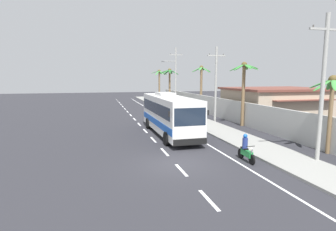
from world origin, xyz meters
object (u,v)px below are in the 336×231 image
(motorcycle_beside_bus, at_px, (246,150))
(roadside_building, at_px, (276,103))
(coach_bus_foreground, at_px, (169,113))
(palm_farthest, at_px, (244,82))
(pedestrian_near_kerb, at_px, (194,111))
(palm_fourth, at_px, (201,81))
(palm_nearest, at_px, (332,95))
(palm_second, at_px, (170,80))
(utility_pole_far, at_px, (175,76))
(utility_pole_mid, at_px, (216,83))
(utility_pole_nearest, at_px, (323,86))
(palm_third, at_px, (159,80))

(motorcycle_beside_bus, relative_size, roadside_building, 0.17)
(coach_bus_foreground, distance_m, palm_farthest, 9.20)
(pedestrian_near_kerb, height_order, palm_fourth, palm_fourth)
(palm_fourth, bearing_deg, motorcycle_beside_bus, -105.29)
(palm_nearest, distance_m, palm_second, 32.22)
(coach_bus_foreground, height_order, palm_nearest, palm_nearest)
(motorcycle_beside_bus, xyz_separation_m, pedestrian_near_kerb, (2.38, 15.74, 0.38))
(motorcycle_beside_bus, bearing_deg, palm_fourth, 74.71)
(palm_nearest, bearing_deg, pedestrian_near_kerb, 103.49)
(pedestrian_near_kerb, bearing_deg, utility_pole_far, -64.61)
(coach_bus_foreground, distance_m, utility_pole_far, 21.78)
(palm_nearest, bearing_deg, utility_pole_far, 94.14)
(palm_nearest, height_order, palm_farthest, palm_farthest)
(coach_bus_foreground, height_order, pedestrian_near_kerb, coach_bus_foreground)
(palm_nearest, xyz_separation_m, palm_second, (-2.25, 32.13, 0.77))
(coach_bus_foreground, relative_size, pedestrian_near_kerb, 6.34)
(utility_pole_mid, bearing_deg, motorcycle_beside_bus, -107.17)
(palm_nearest, bearing_deg, utility_pole_mid, 97.43)
(utility_pole_mid, xyz_separation_m, roadside_building, (8.23, 0.40, -2.49))
(utility_pole_far, bearing_deg, utility_pole_nearest, -89.95)
(utility_pole_nearest, distance_m, roadside_building, 17.97)
(palm_nearest, bearing_deg, coach_bus_foreground, 135.17)
(motorcycle_beside_bus, height_order, palm_nearest, palm_nearest)
(palm_second, bearing_deg, motorcycle_beside_bus, -96.85)
(coach_bus_foreground, xyz_separation_m, palm_third, (6.09, 30.43, 2.54))
(motorcycle_beside_bus, height_order, utility_pole_mid, utility_pole_mid)
(coach_bus_foreground, relative_size, motorcycle_beside_bus, 5.60)
(coach_bus_foreground, height_order, palm_farthest, palm_farthest)
(coach_bus_foreground, distance_m, motorcycle_beside_bus, 9.12)
(pedestrian_near_kerb, distance_m, roadside_building, 10.29)
(utility_pole_far, xyz_separation_m, palm_third, (-0.42, 9.92, -0.82))
(palm_second, height_order, palm_fourth, palm_fourth)
(palm_second, relative_size, roadside_building, 0.58)
(pedestrian_near_kerb, xyz_separation_m, utility_pole_far, (1.64, 13.45, 4.21))
(coach_bus_foreground, relative_size, roadside_building, 0.97)
(utility_pole_nearest, distance_m, palm_third, 40.35)
(motorcycle_beside_bus, distance_m, palm_nearest, 6.91)
(coach_bus_foreground, bearing_deg, utility_pole_far, 72.38)
(palm_second, bearing_deg, palm_third, 92.31)
(utility_pole_mid, bearing_deg, palm_farthest, -60.78)
(motorcycle_beside_bus, bearing_deg, utility_pole_mid, 72.83)
(utility_pole_mid, bearing_deg, utility_pole_far, 91.12)
(utility_pole_nearest, relative_size, roadside_building, 0.76)
(palm_farthest, distance_m, roadside_building, 7.84)
(palm_nearest, distance_m, palm_fourth, 23.97)
(utility_pole_far, bearing_deg, palm_third, 92.44)
(motorcycle_beside_bus, height_order, utility_pole_nearest, utility_pole_nearest)
(utility_pole_mid, height_order, utility_pole_far, utility_pole_far)
(utility_pole_far, bearing_deg, motorcycle_beside_bus, -97.84)
(palm_second, bearing_deg, pedestrian_near_kerb, -95.18)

